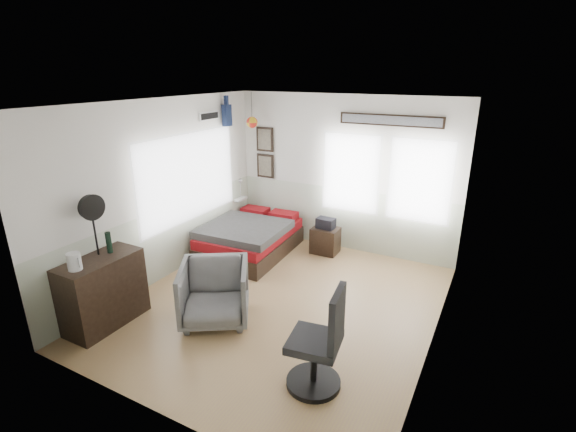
% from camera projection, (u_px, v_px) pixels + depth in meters
% --- Properties ---
extents(ground_plane, '(4.00, 4.50, 0.01)m').
position_uv_depth(ground_plane, '(281.00, 304.00, 5.79)').
color(ground_plane, tan).
extents(room_shell, '(4.02, 4.52, 2.71)m').
position_uv_depth(room_shell, '(282.00, 188.00, 5.44)').
color(room_shell, silver).
rests_on(room_shell, ground_plane).
extents(wall_decor, '(3.55, 1.32, 1.44)m').
position_uv_depth(wall_decor, '(279.00, 129.00, 7.20)').
color(wall_decor, black).
rests_on(wall_decor, room_shell).
extents(bed, '(1.38, 1.87, 0.58)m').
position_uv_depth(bed, '(250.00, 238.00, 7.30)').
color(bed, black).
rests_on(bed, ground_plane).
extents(dresser, '(0.48, 1.00, 0.90)m').
position_uv_depth(dresser, '(103.00, 291.00, 5.21)').
color(dresser, black).
rests_on(dresser, ground_plane).
extents(armchair, '(1.16, 1.17, 0.78)m').
position_uv_depth(armchair, '(215.00, 293.00, 5.29)').
color(armchair, slate).
rests_on(armchair, ground_plane).
extents(nightstand, '(0.46, 0.37, 0.46)m').
position_uv_depth(nightstand, '(325.00, 240.00, 7.33)').
color(nightstand, black).
rests_on(nightstand, ground_plane).
extents(task_chair, '(0.56, 0.56, 1.12)m').
position_uv_depth(task_chair, '(320.00, 348.00, 4.13)').
color(task_chair, black).
rests_on(task_chair, ground_plane).
extents(kettle, '(0.18, 0.15, 0.21)m').
position_uv_depth(kettle, '(74.00, 262.00, 4.75)').
color(kettle, silver).
rests_on(kettle, dresser).
extents(bottle, '(0.07, 0.07, 0.27)m').
position_uv_depth(bottle, '(109.00, 243.00, 5.18)').
color(bottle, black).
rests_on(bottle, dresser).
extents(stand_fan, '(0.11, 0.32, 0.78)m').
position_uv_depth(stand_fan, '(92.00, 208.00, 4.97)').
color(stand_fan, black).
rests_on(stand_fan, dresser).
extents(black_bag, '(0.32, 0.22, 0.18)m').
position_uv_depth(black_bag, '(326.00, 223.00, 7.23)').
color(black_bag, black).
rests_on(black_bag, nightstand).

